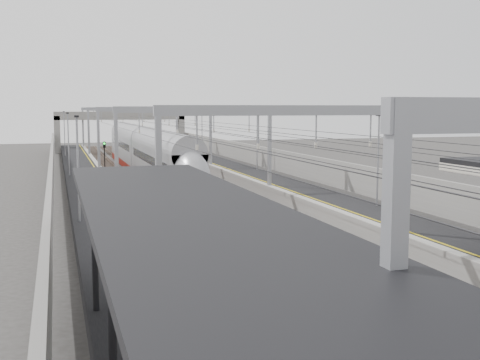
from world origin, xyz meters
TOP-DOWN VIEW (x-y plane):
  - platform_left at (-8.00, 45.00)m, footprint 4.00×120.00m
  - platform_right at (8.00, 45.00)m, footprint 4.00×120.00m
  - tracks at (0.00, 45.00)m, footprint 11.40×140.00m
  - overhead_line at (0.00, 51.62)m, footprint 13.00×140.00m
  - canopy_left at (-8.02, 2.99)m, footprint 4.40×30.00m
  - overbridge at (0.00, 100.00)m, footprint 22.00×2.20m
  - wall_left at (-11.20, 45.00)m, footprint 0.30×120.00m
  - wall_right at (11.20, 45.00)m, footprint 0.30×120.00m
  - train at (-1.50, 58.37)m, footprint 2.77×50.50m
  - signal_green at (-5.20, 68.65)m, footprint 0.32×0.32m
  - signal_red_near at (3.20, 72.02)m, footprint 0.32×0.32m
  - signal_red_far at (5.40, 67.57)m, footprint 0.32×0.32m

SIDE VIEW (x-z plane):
  - tracks at x=0.00m, z-range -0.05..0.15m
  - platform_left at x=-8.00m, z-range 0.00..1.00m
  - platform_right at x=8.00m, z-range 0.00..1.00m
  - wall_left at x=-11.20m, z-range 0.00..3.20m
  - wall_right at x=11.20m, z-range 0.00..3.20m
  - train at x=-1.50m, z-range -0.05..4.34m
  - signal_green at x=-5.20m, z-range 0.68..4.15m
  - signal_red_near at x=3.20m, z-range 0.68..4.15m
  - signal_red_far at x=5.40m, z-range 0.68..4.15m
  - canopy_left at x=-8.02m, z-range 2.97..7.21m
  - overbridge at x=0.00m, z-range 1.86..8.76m
  - overhead_line at x=0.00m, z-range 2.84..9.44m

